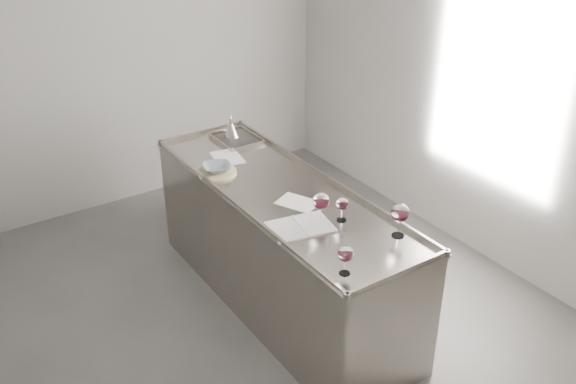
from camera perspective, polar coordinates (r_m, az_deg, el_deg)
room_shell at (r=3.73m, az=-4.58°, el=2.57°), size 4.54×5.04×2.84m
counter at (r=4.63m, az=-0.61°, el=-4.97°), size 0.77×2.42×0.97m
wine_glass_left at (r=3.51m, az=5.13°, el=-5.56°), size 0.09×0.09×0.18m
wine_glass_middle at (r=3.96m, az=2.96°, el=-0.87°), size 0.11×0.11×0.21m
wine_glass_right at (r=3.87m, az=9.92°, el=-1.89°), size 0.11×0.11×0.22m
wine_glass_small at (r=4.01m, az=4.84°, el=-1.12°), size 0.08×0.08×0.16m
notebook at (r=3.97m, az=1.12°, el=-3.10°), size 0.43×0.34×0.02m
loose_paper_top at (r=4.24m, az=0.86°, el=-0.94°), size 0.28×0.32×0.00m
loose_paper_under at (r=4.89m, az=-5.41°, el=3.08°), size 0.25×0.32×0.00m
trivet at (r=4.65m, az=-6.31°, el=1.77°), size 0.28×0.28×0.02m
ceramic_bowl at (r=4.64m, az=-6.34°, el=2.16°), size 0.25×0.25×0.05m
wine_funnel at (r=5.24m, az=-5.07°, el=5.53°), size 0.13×0.13×0.19m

